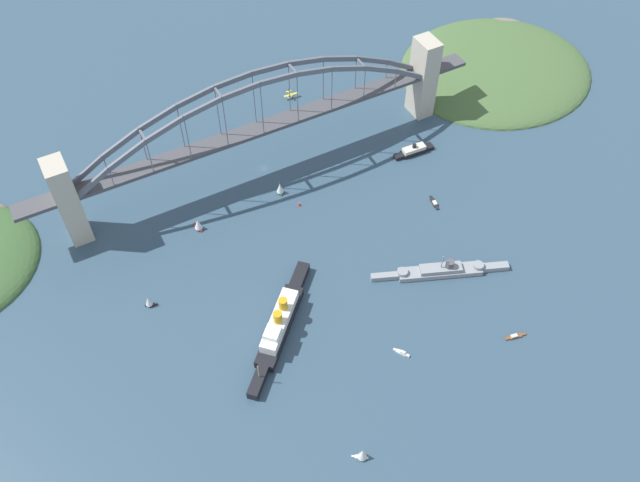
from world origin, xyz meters
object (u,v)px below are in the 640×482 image
small_boat_3 (280,188)px  channel_marker_buoy (299,204)px  small_boat_2 (362,454)px  small_boat_4 (198,224)px  ocean_liner (280,323)px  harbor_ferry_steamer (414,150)px  small_boat_5 (515,336)px  small_boat_7 (149,301)px  small_boat_0 (402,353)px  naval_cruiser (441,271)px  seaplane_taxiing_near_bridge (291,95)px  small_boat_6 (434,203)px  harbor_arch_bridge (260,130)px

small_boat_3 → channel_marker_buoy: small_boat_3 is taller
small_boat_2 → small_boat_4: small_boat_2 is taller
ocean_liner → small_boat_2: bearing=91.8°
small_boat_3 → channel_marker_buoy: size_ratio=3.45×
harbor_ferry_steamer → small_boat_3: 96.53m
channel_marker_buoy → small_boat_5: bearing=112.7°
ocean_liner → small_boat_5: bearing=149.5°
small_boat_7 → harbor_ferry_steamer: bearing=-170.1°
small_boat_0 → small_boat_3: small_boat_3 is taller
small_boat_7 → small_boat_4: bearing=-138.6°
naval_cruiser → small_boat_7: bearing=-20.4°
small_boat_3 → small_boat_7: (102.61, 43.73, -0.52)m
seaplane_taxiing_near_bridge → channel_marker_buoy: size_ratio=4.11×
small_boat_6 → small_boat_4: bearing=-19.9°
harbor_arch_bridge → ocean_liner: (45.39, 118.03, -27.40)m
small_boat_3 → small_boat_5: small_boat_3 is taller
seaplane_taxiing_near_bridge → channel_marker_buoy: seaplane_taxiing_near_bridge is taller
ocean_liner → small_boat_0: 67.14m
harbor_arch_bridge → harbor_ferry_steamer: 106.29m
seaplane_taxiing_near_bridge → small_boat_3: size_ratio=1.19×
small_boat_2 → small_boat_5: small_boat_2 is taller
small_boat_4 → small_boat_5: 195.67m
harbor_ferry_steamer → harbor_arch_bridge: bearing=-20.2°
seaplane_taxiing_near_bridge → small_boat_7: 197.69m
harbor_arch_bridge → seaplane_taxiing_near_bridge: 80.92m
naval_cruiser → small_boat_6: size_ratio=6.35×
small_boat_4 → small_boat_2: bearing=95.0°
seaplane_taxiing_near_bridge → small_boat_0: seaplane_taxiing_near_bridge is taller
ocean_liner → small_boat_6: ocean_liner is taller
small_boat_4 → small_boat_5: size_ratio=0.76×
seaplane_taxiing_near_bridge → small_boat_7: (151.71, 126.73, 1.84)m
channel_marker_buoy → naval_cruiser: bearing=119.2°
harbor_arch_bridge → small_boat_5: bearing=109.4°
seaplane_taxiing_near_bridge → small_boat_4: bearing=39.2°
harbor_ferry_steamer → small_boat_5: bearing=78.0°
small_boat_4 → small_boat_6: size_ratio=0.76×
small_boat_0 → small_boat_3: size_ratio=0.90×
harbor_arch_bridge → small_boat_5: (-64.31, 182.68, -32.03)m
seaplane_taxiing_near_bridge → small_boat_6: size_ratio=0.93×
small_boat_0 → small_boat_7: small_boat_7 is taller
small_boat_5 → channel_marker_buoy: (58.95, -141.11, 0.41)m
small_boat_6 → seaplane_taxiing_near_bridge: bearing=-76.5°
harbor_arch_bridge → small_boat_6: size_ratio=25.28×
ocean_liner → seaplane_taxiing_near_bridge: (-93.99, -175.01, -3.25)m
channel_marker_buoy → small_boat_0: bearing=89.7°
small_boat_6 → small_boat_2: bearing=44.3°
small_boat_0 → small_boat_5: bearing=161.2°
small_boat_6 → small_boat_7: bearing=-3.3°
small_boat_0 → small_boat_5: 62.86m
small_boat_0 → small_boat_2: 61.72m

